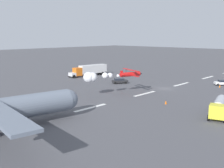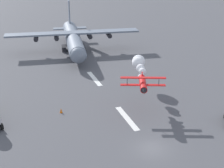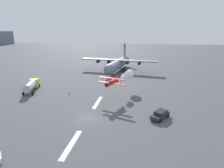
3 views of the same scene
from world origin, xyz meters
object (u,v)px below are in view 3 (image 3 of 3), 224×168
object	(u,v)px
followme_car_yellow	(160,114)
traffic_cone_far	(69,92)
stunt_biplane_red	(125,76)
cargo_transport_plane	(118,64)
fuel_tanker_truck	(31,85)

from	to	relation	value
followme_car_yellow	traffic_cone_far	bearing A→B (deg)	63.19
stunt_biplane_red	traffic_cone_far	distance (m)	15.82
cargo_transport_plane	stunt_biplane_red	size ratio (longest dim) A/B	2.21
fuel_tanker_truck	traffic_cone_far	distance (m)	11.27
stunt_biplane_red	followme_car_yellow	size ratio (longest dim) A/B	3.08
followme_car_yellow	traffic_cone_far	size ratio (longest dim) A/B	6.32
traffic_cone_far	cargo_transport_plane	bearing A→B (deg)	-16.81
traffic_cone_far	fuel_tanker_truck	bearing A→B (deg)	85.88
cargo_transport_plane	stunt_biplane_red	distance (m)	27.82
stunt_biplane_red	traffic_cone_far	xyz separation A→B (m)	(-3.73, 14.79, -4.23)
stunt_biplane_red	followme_car_yellow	bearing A→B (deg)	-152.05
cargo_transport_plane	fuel_tanker_truck	xyz separation A→B (m)	(-30.17, 20.52, -1.46)
cargo_transport_plane	fuel_tanker_truck	size ratio (longest dim) A/B	3.57
followme_car_yellow	cargo_transport_plane	bearing A→B (deg)	17.65
fuel_tanker_truck	cargo_transport_plane	bearing A→B (deg)	-34.22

